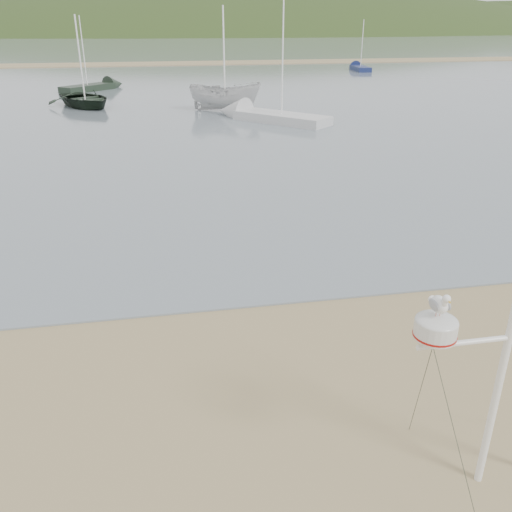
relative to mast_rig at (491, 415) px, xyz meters
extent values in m
plane|color=#89744F|center=(-5.07, 1.21, -1.13)|extent=(560.00, 560.00, 0.00)
cube|color=slate|center=(-5.07, 133.21, -1.11)|extent=(560.00, 256.00, 0.04)
cube|color=#89744F|center=(-5.07, 71.21, -1.06)|extent=(560.00, 7.00, 0.07)
ellipsoid|color=#213214|center=(34.93, 236.21, -23.13)|extent=(400.00, 180.00, 80.00)
cube|color=white|center=(-41.07, 197.21, 2.87)|extent=(8.40, 6.30, 8.00)
cube|color=white|center=(-15.07, 197.21, 2.87)|extent=(8.40, 6.30, 8.00)
cube|color=white|center=(10.93, 197.21, 2.87)|extent=(8.40, 6.30, 8.00)
cube|color=white|center=(36.93, 197.21, 2.87)|extent=(8.40, 6.30, 8.00)
cube|color=white|center=(62.93, 197.21, 2.87)|extent=(8.40, 6.30, 8.00)
cube|color=white|center=(88.93, 197.21, 2.87)|extent=(8.40, 6.30, 8.00)
cube|color=white|center=(114.93, 197.21, 2.87)|extent=(8.40, 6.30, 8.00)
cylinder|color=white|center=(0.06, 0.05, 0.80)|extent=(0.10, 0.10, 3.87)
cylinder|color=white|center=(-0.47, 0.05, 1.09)|extent=(1.26, 0.07, 0.07)
cube|color=white|center=(-0.91, 0.05, 1.16)|extent=(0.15, 0.15, 0.09)
cylinder|color=silver|center=(-0.91, 0.05, 1.31)|extent=(0.48, 0.48, 0.21)
cylinder|color=#9D0F0B|center=(-0.91, 0.05, 1.24)|extent=(0.49, 0.49, 0.02)
ellipsoid|color=silver|center=(-0.91, 0.05, 1.42)|extent=(0.48, 0.48, 0.14)
cylinder|color=tan|center=(-0.93, 0.05, 1.52)|extent=(0.01, 0.01, 0.07)
cylinder|color=tan|center=(-0.89, 0.05, 1.52)|extent=(0.01, 0.01, 0.07)
ellipsoid|color=white|center=(-0.91, 0.05, 1.63)|extent=(0.16, 0.26, 0.19)
ellipsoid|color=#96989D|center=(-0.98, 0.04, 1.63)|extent=(0.05, 0.21, 0.12)
ellipsoid|color=#96989D|center=(-0.84, 0.04, 1.63)|extent=(0.05, 0.21, 0.12)
cone|color=white|center=(-0.91, 0.18, 1.61)|extent=(0.09, 0.08, 0.09)
ellipsoid|color=white|center=(-0.91, -0.05, 1.71)|extent=(0.08, 0.08, 0.11)
sphere|color=white|center=(-0.91, -0.07, 1.76)|extent=(0.09, 0.09, 0.09)
cone|color=gold|center=(-0.91, -0.12, 1.76)|extent=(0.02, 0.05, 0.02)
imported|color=black|center=(-8.23, 34.58, 1.58)|extent=(3.86, 2.86, 5.34)
imported|color=silver|center=(0.90, 31.33, 1.27)|extent=(2.31, 2.28, 4.72)
cube|color=black|center=(-8.92, 43.74, -0.84)|extent=(4.42, 4.50, 0.50)
cone|color=black|center=(-6.79, 45.94, -0.84)|extent=(2.26, 2.27, 1.53)
cylinder|color=white|center=(-8.92, 43.74, 2.03)|extent=(0.08, 0.08, 5.26)
cube|color=#16204E|center=(19.95, 57.03, -0.84)|extent=(1.82, 4.55, 0.50)
cone|color=#16204E|center=(20.21, 59.86, -0.84)|extent=(1.56, 1.68, 1.42)
cylinder|color=white|center=(19.95, 57.03, 1.85)|extent=(0.08, 0.08, 4.88)
cube|color=silver|center=(3.56, 26.51, -0.84)|extent=(5.31, 5.55, 0.50)
cone|color=silver|center=(1.04, 29.26, -0.84)|extent=(2.75, 2.76, 1.86)
cylinder|color=white|center=(3.56, 26.51, 2.61)|extent=(0.08, 0.08, 6.41)
camera|label=1|loc=(-3.87, -4.73, 4.53)|focal=38.00mm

